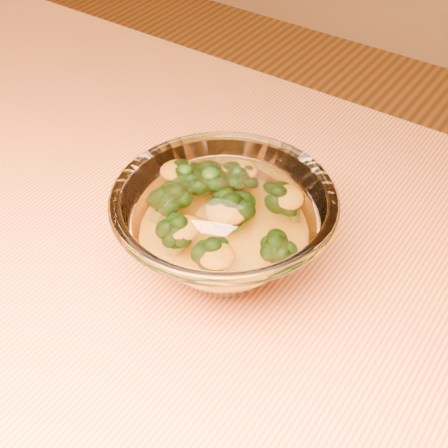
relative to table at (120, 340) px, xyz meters
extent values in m
cube|color=#C7723B|center=(0.00, 0.00, 0.08)|extent=(1.20, 0.80, 0.04)
cylinder|color=brown|center=(-0.54, 0.34, -0.30)|extent=(0.06, 0.06, 0.71)
ellipsoid|color=white|center=(0.08, 0.07, 0.11)|extent=(0.09, 0.09, 0.02)
torus|color=white|center=(0.08, 0.07, 0.18)|extent=(0.20, 0.20, 0.01)
ellipsoid|color=orange|center=(0.08, 0.07, 0.13)|extent=(0.11, 0.11, 0.03)
camera|label=1|loc=(0.31, -0.26, 0.52)|focal=50.00mm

